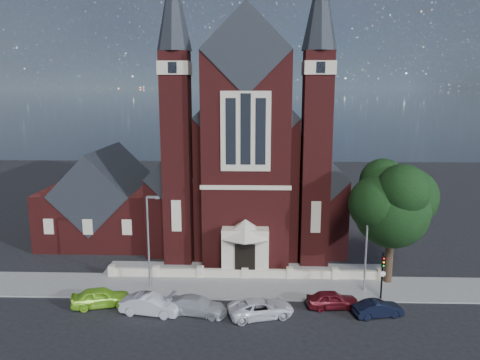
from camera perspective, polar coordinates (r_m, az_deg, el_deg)
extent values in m
plane|color=black|center=(50.69, 0.83, -8.14)|extent=(120.00, 120.00, 0.00)
cube|color=slate|center=(40.93, 0.55, -12.98)|extent=(60.00, 5.00, 0.12)
cube|color=slate|center=(44.61, 0.67, -10.89)|extent=(26.00, 3.00, 0.14)
cube|color=#B3AA8E|center=(42.76, 0.61, -11.89)|extent=(24.00, 0.40, 0.90)
cube|color=#4B1414|center=(58.67, 1.03, 1.57)|extent=(10.00, 30.00, 14.00)
cube|color=black|center=(57.93, 1.05, 8.42)|extent=(10.00, 30.20, 10.00)
cube|color=#4B1414|center=(58.85, -6.32, -1.44)|extent=(5.00, 26.00, 8.00)
cube|color=#4B1414|center=(58.64, 8.35, -1.54)|extent=(5.00, 26.00, 8.00)
cube|color=black|center=(58.12, -6.40, 2.41)|extent=(5.01, 26.20, 5.01)
cube|color=black|center=(57.91, 8.46, 2.33)|extent=(5.01, 26.20, 5.01)
cube|color=#4B1414|center=(42.90, 0.73, 2.11)|extent=(8.00, 3.00, 20.00)
cube|color=black|center=(42.50, 0.76, 15.55)|extent=(8.00, 3.20, 8.00)
cube|color=#B3AA8E|center=(40.99, 0.69, 5.92)|extent=(4.40, 0.15, 7.00)
cube|color=black|center=(40.90, 0.69, 6.19)|extent=(0.90, 0.08, 6.20)
cube|color=#B3AA8E|center=(42.89, 0.65, -8.66)|extent=(4.20, 2.00, 4.40)
cube|color=black|center=(42.12, 0.61, -9.91)|extent=(1.80, 0.12, 3.20)
cone|color=#B3AA8E|center=(42.20, 0.65, -5.85)|extent=(4.60, 4.60, 1.60)
cube|color=#4B1414|center=(44.49, -7.65, 2.33)|extent=(2.60, 2.60, 20.00)
cube|color=#B3AA8E|center=(44.02, -7.94, 13.34)|extent=(2.80, 2.80, 1.20)
cone|color=black|center=(44.58, -8.14, 20.41)|extent=(3.20, 3.20, 8.00)
cube|color=#4B1414|center=(44.24, 9.21, 2.24)|extent=(2.60, 2.60, 20.00)
cube|color=#B3AA8E|center=(43.77, 9.56, 13.30)|extent=(2.80, 2.80, 1.20)
cone|color=black|center=(44.34, 9.80, 20.42)|extent=(3.20, 3.20, 8.00)
cube|color=#4B1414|center=(55.30, -15.95, -3.69)|extent=(12.00, 12.00, 6.00)
cube|color=black|center=(54.63, -16.12, -0.64)|extent=(8.49, 12.20, 8.49)
cylinder|color=black|center=(42.98, 17.71, -8.74)|extent=(0.70, 0.70, 5.00)
sphere|color=black|center=(41.83, 18.03, -3.57)|extent=(6.40, 6.40, 6.40)
sphere|color=black|center=(40.38, 19.21, -1.24)|extent=(4.40, 4.40, 4.40)
cylinder|color=gray|center=(39.97, -11.11, -7.64)|extent=(0.16, 0.16, 8.00)
cube|color=gray|center=(38.78, -10.60, -2.06)|extent=(1.00, 0.15, 0.18)
cube|color=gray|center=(38.71, -10.02, -2.18)|extent=(0.35, 0.22, 0.12)
cylinder|color=gray|center=(40.05, 15.14, -7.79)|extent=(0.16, 0.16, 8.00)
cube|color=gray|center=(39.08, 16.14, -2.21)|extent=(1.00, 0.15, 0.18)
cube|color=gray|center=(39.20, 16.70, -2.32)|extent=(0.35, 0.22, 0.12)
cylinder|color=black|center=(39.61, 16.92, -11.19)|extent=(0.14, 0.14, 4.00)
cube|color=black|center=(39.02, 17.08, -9.50)|extent=(0.28, 0.22, 0.90)
sphere|color=red|center=(38.80, 17.16, -9.15)|extent=(0.14, 0.14, 0.14)
sphere|color=#CC8C0C|center=(38.90, 17.13, -9.56)|extent=(0.14, 0.14, 0.14)
sphere|color=#0C9919|center=(39.00, 17.11, -9.98)|extent=(0.14, 0.14, 0.14)
imported|color=#8ACF29|center=(39.00, -16.62, -13.52)|extent=(4.75, 2.90, 1.51)
imported|color=#B7B9C0|center=(36.96, -10.86, -14.69)|extent=(4.69, 2.26, 1.48)
imported|color=#A9AEB1|center=(36.53, -5.20, -14.99)|extent=(4.87, 2.93, 1.32)
imported|color=white|center=(35.99, 2.57, -15.34)|extent=(5.33, 3.52, 1.36)
imported|color=#5B0F18|center=(37.92, 11.19, -14.11)|extent=(4.12, 1.96, 1.36)
imported|color=black|center=(37.48, 16.49, -14.81)|extent=(3.88, 2.07, 1.22)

